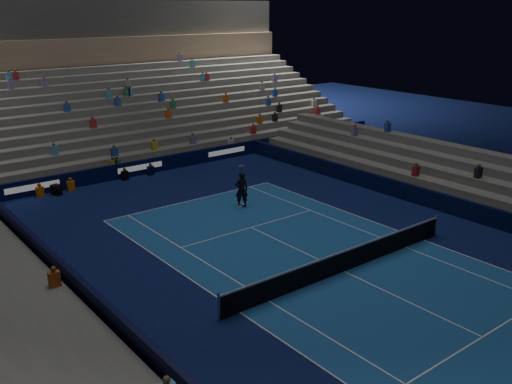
% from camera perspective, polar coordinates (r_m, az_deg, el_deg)
% --- Properties ---
extents(ground, '(90.00, 90.00, 0.00)m').
position_cam_1_polar(ground, '(24.58, 8.77, -7.86)').
color(ground, '#0B1546').
rests_on(ground, ground).
extents(court_surface, '(10.97, 23.77, 0.01)m').
position_cam_1_polar(court_surface, '(24.58, 8.77, -7.85)').
color(court_surface, '#1B5297').
rests_on(court_surface, ground).
extents(sponsor_barrier_far, '(44.00, 0.25, 1.00)m').
position_cam_1_polar(sponsor_barrier_far, '(38.55, -11.58, 2.40)').
color(sponsor_barrier_far, black).
rests_on(sponsor_barrier_far, ground).
extents(sponsor_barrier_east, '(0.25, 37.00, 1.00)m').
position_cam_1_polar(sponsor_barrier_east, '(31.73, 20.94, -1.86)').
color(sponsor_barrier_east, black).
rests_on(sponsor_barrier_east, ground).
extents(sponsor_barrier_west, '(0.25, 37.00, 1.00)m').
position_cam_1_polar(sponsor_barrier_west, '(19.22, -12.13, -14.29)').
color(sponsor_barrier_west, black).
rests_on(sponsor_barrier_west, ground).
extents(grandstand_main, '(44.00, 15.20, 11.20)m').
position_cam_1_polar(grandstand_main, '(46.39, -17.16, 8.23)').
color(grandstand_main, slate).
rests_on(grandstand_main, ground).
extents(grandstand_east, '(5.00, 37.00, 2.50)m').
position_cam_1_polar(grandstand_east, '(34.52, 24.03, 0.05)').
color(grandstand_east, slate).
rests_on(grandstand_east, ground).
extents(grandstand_west, '(5.00, 37.00, 2.50)m').
position_cam_1_polar(grandstand_west, '(18.07, -22.48, -16.11)').
color(grandstand_west, slate).
rests_on(grandstand_west, ground).
extents(tennis_net, '(12.90, 0.10, 1.10)m').
position_cam_1_polar(tennis_net, '(24.37, 8.82, -6.79)').
color(tennis_net, '#B2B2B7').
rests_on(tennis_net, ground).
extents(tennis_player, '(0.86, 0.74, 1.99)m').
position_cam_1_polar(tennis_player, '(31.56, -1.46, 0.22)').
color(tennis_player, black).
rests_on(tennis_player, ground).
extents(broadcast_camera, '(0.60, 0.98, 0.61)m').
position_cam_1_polar(broadcast_camera, '(35.81, -19.32, 0.22)').
color(broadcast_camera, black).
rests_on(broadcast_camera, ground).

